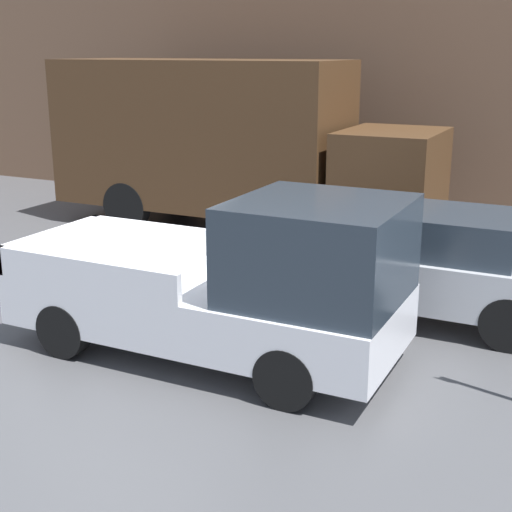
{
  "coord_description": "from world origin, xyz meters",
  "views": [
    {
      "loc": [
        5.89,
        -7.75,
        3.85
      ],
      "look_at": [
        1.71,
        0.75,
        1.09
      ],
      "focal_mm": 50.0,
      "sensor_mm": 36.0,
      "label": 1
    }
  ],
  "objects": [
    {
      "name": "car",
      "position": [
        3.69,
        2.37,
        0.83
      ],
      "size": [
        4.4,
        1.86,
        1.61
      ],
      "color": "#B7BABF",
      "rests_on": "ground"
    },
    {
      "name": "delivery_truck",
      "position": [
        -1.5,
        5.82,
        1.95
      ],
      "size": [
        8.39,
        2.45,
        3.64
      ],
      "color": "#472D19",
      "rests_on": "ground"
    },
    {
      "name": "building_wall",
      "position": [
        0.0,
        8.83,
        2.71
      ],
      "size": [
        28.0,
        0.15,
        5.41
      ],
      "color": "brown",
      "rests_on": "ground"
    },
    {
      "name": "newspaper_box",
      "position": [
        -2.11,
        8.5,
        0.49
      ],
      "size": [
        0.45,
        0.4,
        0.98
      ],
      "color": "#194CB2",
      "rests_on": "ground"
    },
    {
      "name": "pickup_truck",
      "position": [
        1.98,
        -0.25,
        0.99
      ],
      "size": [
        5.06,
        2.08,
        2.18
      ],
      "color": "silver",
      "rests_on": "ground"
    },
    {
      "name": "ground_plane",
      "position": [
        0.0,
        0.0,
        0.0
      ],
      "size": [
        60.0,
        60.0,
        0.0
      ],
      "primitive_type": "plane",
      "color": "#4C4C4F"
    }
  ]
}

